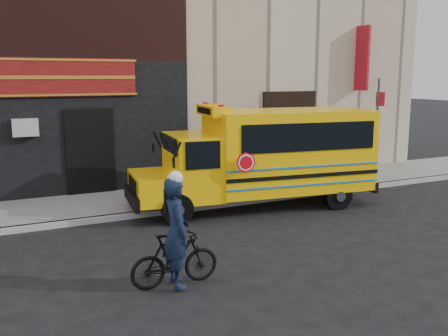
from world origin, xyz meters
TOP-DOWN VIEW (x-y plane):
  - ground at (0.00, 0.00)m, footprint 120.00×120.00m
  - curb at (0.00, 2.60)m, footprint 40.00×0.20m
  - sidewalk at (0.00, 4.10)m, footprint 40.00×3.00m
  - building at (-0.04, 10.45)m, footprint 20.00×10.70m
  - school_bus at (1.08, 2.13)m, footprint 7.11×2.97m
  - sign_pole at (5.74, 2.82)m, footprint 0.12×0.31m
  - bicycle at (-3.19, -1.95)m, footprint 1.63×0.48m
  - cyclist at (-3.20, -2.05)m, footprint 0.51×0.74m

SIDE VIEW (x-z plane):
  - ground at x=0.00m, z-range 0.00..0.00m
  - curb at x=0.00m, z-range 0.00..0.15m
  - sidewalk at x=0.00m, z-range 0.00..0.15m
  - bicycle at x=-3.19m, z-range 0.00..0.97m
  - cyclist at x=-3.20m, z-range 0.00..1.94m
  - school_bus at x=1.08m, z-range 0.05..2.97m
  - sign_pole at x=5.74m, z-range 0.17..3.79m
  - building at x=-0.04m, z-range 0.13..12.13m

